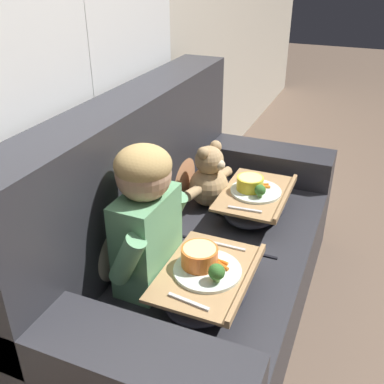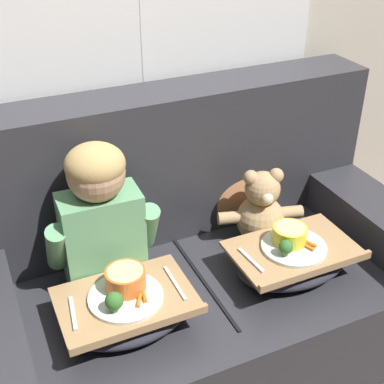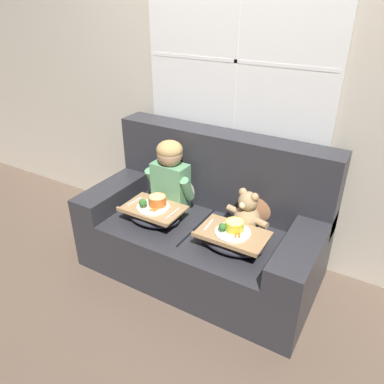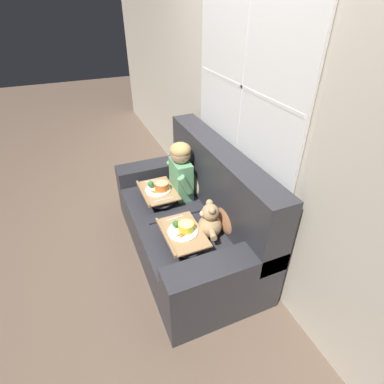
{
  "view_description": "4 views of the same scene",
  "coord_description": "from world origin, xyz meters",
  "px_view_note": "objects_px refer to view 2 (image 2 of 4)",
  "views": [
    {
      "loc": [
        -1.44,
        -0.55,
        1.47
      ],
      "look_at": [
        -0.03,
        0.03,
        0.65
      ],
      "focal_mm": 42.0,
      "sensor_mm": 36.0,
      "label": 1
    },
    {
      "loc": [
        -0.63,
        -1.34,
        1.64
      ],
      "look_at": [
        0.01,
        0.07,
        0.7
      ],
      "focal_mm": 50.0,
      "sensor_mm": 36.0,
      "label": 2
    },
    {
      "loc": [
        1.07,
        -1.94,
        1.86
      ],
      "look_at": [
        -0.05,
        -0.04,
        0.66
      ],
      "focal_mm": 35.0,
      "sensor_mm": 36.0,
      "label": 3
    },
    {
      "loc": [
        1.88,
        -0.73,
        2.01
      ],
      "look_at": [
        -0.07,
        0.1,
        0.58
      ],
      "focal_mm": 28.0,
      "sensor_mm": 36.0,
      "label": 4
    }
  ],
  "objects_px": {
    "throw_pillow_behind_child": "(91,219)",
    "lap_tray_teddy": "(292,258)",
    "child_figure": "(100,212)",
    "throw_pillow_behind_teddy": "(241,184)",
    "teddy_bear": "(261,211)",
    "couch": "(188,273)",
    "lap_tray_child": "(127,308)"
  },
  "relations": [
    {
      "from": "throw_pillow_behind_child",
      "to": "child_figure",
      "type": "distance_m",
      "value": 0.2
    },
    {
      "from": "throw_pillow_behind_teddy",
      "to": "lap_tray_child",
      "type": "bearing_deg",
      "value": -147.96
    },
    {
      "from": "couch",
      "to": "child_figure",
      "type": "xyz_separation_m",
      "value": [
        -0.31,
        0.01,
        0.35
      ]
    },
    {
      "from": "throw_pillow_behind_teddy",
      "to": "teddy_bear",
      "type": "bearing_deg",
      "value": -90.39
    },
    {
      "from": "couch",
      "to": "lap_tray_teddy",
      "type": "relative_size",
      "value": 3.8
    },
    {
      "from": "throw_pillow_behind_teddy",
      "to": "child_figure",
      "type": "bearing_deg",
      "value": -165.36
    },
    {
      "from": "throw_pillow_behind_child",
      "to": "teddy_bear",
      "type": "relative_size",
      "value": 1.09
    },
    {
      "from": "throw_pillow_behind_child",
      "to": "couch",
      "type": "bearing_deg",
      "value": -28.59
    },
    {
      "from": "couch",
      "to": "lap_tray_teddy",
      "type": "distance_m",
      "value": 0.4
    },
    {
      "from": "child_figure",
      "to": "teddy_bear",
      "type": "height_order",
      "value": "child_figure"
    },
    {
      "from": "lap_tray_child",
      "to": "lap_tray_teddy",
      "type": "bearing_deg",
      "value": -0.05
    },
    {
      "from": "couch",
      "to": "teddy_bear",
      "type": "xyz_separation_m",
      "value": [
        0.3,
        0.0,
        0.19
      ]
    },
    {
      "from": "child_figure",
      "to": "teddy_bear",
      "type": "xyz_separation_m",
      "value": [
        0.61,
        -0.0,
        -0.16
      ]
    },
    {
      "from": "throw_pillow_behind_child",
      "to": "child_figure",
      "type": "bearing_deg",
      "value": -90.01
    },
    {
      "from": "throw_pillow_behind_child",
      "to": "child_figure",
      "type": "relative_size",
      "value": 0.68
    },
    {
      "from": "throw_pillow_behind_teddy",
      "to": "lap_tray_child",
      "type": "xyz_separation_m",
      "value": [
        -0.61,
        -0.38,
        -0.1
      ]
    },
    {
      "from": "lap_tray_child",
      "to": "teddy_bear",
      "type": "bearing_deg",
      "value": 19.8
    },
    {
      "from": "teddy_bear",
      "to": "lap_tray_teddy",
      "type": "height_order",
      "value": "teddy_bear"
    },
    {
      "from": "throw_pillow_behind_child",
      "to": "lap_tray_teddy",
      "type": "xyz_separation_m",
      "value": [
        0.61,
        -0.38,
        -0.1
      ]
    },
    {
      "from": "couch",
      "to": "throw_pillow_behind_child",
      "type": "bearing_deg",
      "value": 151.41
    },
    {
      "from": "throw_pillow_behind_teddy",
      "to": "teddy_bear",
      "type": "distance_m",
      "value": 0.17
    },
    {
      "from": "throw_pillow_behind_child",
      "to": "lap_tray_child",
      "type": "height_order",
      "value": "throw_pillow_behind_child"
    },
    {
      "from": "couch",
      "to": "lap_tray_child",
      "type": "distance_m",
      "value": 0.4
    },
    {
      "from": "couch",
      "to": "teddy_bear",
      "type": "height_order",
      "value": "couch"
    },
    {
      "from": "teddy_bear",
      "to": "lap_tray_child",
      "type": "relative_size",
      "value": 0.79
    },
    {
      "from": "throw_pillow_behind_child",
      "to": "lap_tray_teddy",
      "type": "distance_m",
      "value": 0.73
    },
    {
      "from": "throw_pillow_behind_child",
      "to": "child_figure",
      "type": "height_order",
      "value": "child_figure"
    },
    {
      "from": "child_figure",
      "to": "lap_tray_child",
      "type": "relative_size",
      "value": 1.26
    },
    {
      "from": "couch",
      "to": "teddy_bear",
      "type": "bearing_deg",
      "value": 0.7
    },
    {
      "from": "child_figure",
      "to": "throw_pillow_behind_child",
      "type": "bearing_deg",
      "value": 89.99
    },
    {
      "from": "couch",
      "to": "throw_pillow_behind_child",
      "type": "xyz_separation_m",
      "value": [
        -0.31,
        0.17,
        0.23
      ]
    },
    {
      "from": "couch",
      "to": "teddy_bear",
      "type": "relative_size",
      "value": 5.05
    }
  ]
}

